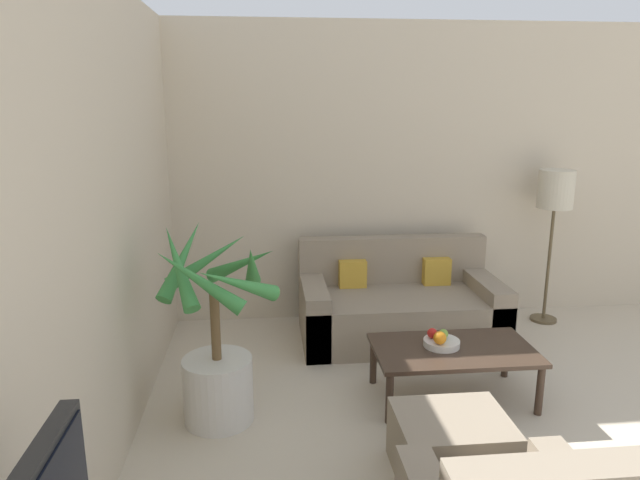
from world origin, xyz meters
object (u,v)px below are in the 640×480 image
object	(u,v)px
fruit_bowl	(441,343)
orange_fruit	(440,338)
potted_palm	(217,351)
coffee_table	(453,354)
ottoman	(451,446)
floor_lamp	(555,197)
apple_green	(443,334)
sofa_loveseat	(399,307)
apple_red	(432,333)

from	to	relation	value
fruit_bowl	orange_fruit	distance (m)	0.10
potted_palm	coffee_table	size ratio (longest dim) A/B	1.19
potted_palm	fruit_bowl	bearing A→B (deg)	6.01
fruit_bowl	ottoman	xyz separation A→B (m)	(-0.20, -0.86, -0.22)
potted_palm	floor_lamp	world-z (taller)	floor_lamp
orange_fruit	fruit_bowl	bearing A→B (deg)	61.48
potted_palm	apple_green	size ratio (longest dim) A/B	19.27
sofa_loveseat	orange_fruit	size ratio (longest dim) A/B	19.14
floor_lamp	orange_fruit	xyz separation A→B (m)	(-1.44, -1.34, -0.72)
apple_green	potted_palm	bearing A→B (deg)	-173.17
sofa_loveseat	ottoman	distance (m)	1.90
sofa_loveseat	orange_fruit	bearing A→B (deg)	-89.27
coffee_table	fruit_bowl	distance (m)	0.11
potted_palm	fruit_bowl	distance (m)	1.52
apple_red	coffee_table	bearing A→B (deg)	-30.20
apple_green	coffee_table	bearing A→B (deg)	-45.15
ottoman	potted_palm	bearing A→B (deg)	151.82
potted_palm	floor_lamp	size ratio (longest dim) A/B	0.92
apple_green	apple_red	bearing A→B (deg)	166.68
orange_fruit	potted_palm	bearing A→B (deg)	-176.33
sofa_loveseat	coffee_table	xyz separation A→B (m)	(0.13, -1.07, 0.06)
potted_palm	apple_red	world-z (taller)	potted_palm
sofa_loveseat	floor_lamp	world-z (taller)	floor_lamp
potted_palm	apple_green	world-z (taller)	potted_palm
coffee_table	ottoman	world-z (taller)	coffee_table
orange_fruit	apple_green	bearing A→B (deg)	59.61
floor_lamp	apple_green	world-z (taller)	floor_lamp
apple_red	sofa_loveseat	bearing A→B (deg)	89.60
apple_green	ottoman	world-z (taller)	apple_green
potted_palm	orange_fruit	distance (m)	1.47
coffee_table	apple_green	xyz separation A→B (m)	(-0.06, 0.06, 0.12)
coffee_table	apple_green	bearing A→B (deg)	134.85
potted_palm	ottoman	distance (m)	1.51
potted_palm	floor_lamp	xyz separation A→B (m)	(2.91, 1.44, 0.70)
fruit_bowl	apple_green	distance (m)	0.06
coffee_table	fruit_bowl	size ratio (longest dim) A/B	4.40
potted_palm	ottoman	size ratio (longest dim) A/B	2.15
sofa_loveseat	floor_lamp	size ratio (longest dim) A/B	1.19
floor_lamp	coffee_table	bearing A→B (deg)	-135.37
sofa_loveseat	coffee_table	world-z (taller)	sofa_loveseat
apple_red	orange_fruit	world-z (taller)	orange_fruit
floor_lamp	coffee_table	distance (m)	2.05
floor_lamp	apple_green	size ratio (longest dim) A/B	21.00
apple_red	ottoman	distance (m)	0.95
fruit_bowl	floor_lamp	bearing A→B (deg)	42.25
potted_palm	sofa_loveseat	world-z (taller)	potted_palm
potted_palm	apple_green	xyz separation A→B (m)	(1.52, 0.18, -0.03)
ottoman	apple_green	bearing A→B (deg)	75.93
ottoman	fruit_bowl	bearing A→B (deg)	76.61
sofa_loveseat	apple_red	world-z (taller)	sofa_loveseat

